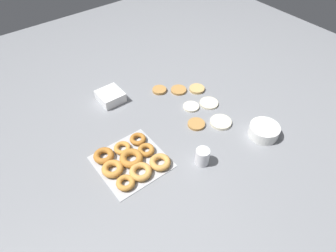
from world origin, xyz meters
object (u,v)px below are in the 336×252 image
(pancake_1, at_px, (221,122))
(container_stack, at_px, (111,96))
(pancake_0, at_px, (179,90))
(paper_cup, at_px, (202,157))
(pancake_5, at_px, (159,90))
(donut_tray, at_px, (131,161))
(pancake_6, at_px, (197,89))
(batter_bowl, at_px, (264,131))
(pancake_4, at_px, (191,107))
(pancake_2, at_px, (209,103))
(pancake_3, at_px, (196,124))

(pancake_1, relative_size, container_stack, 0.82)
(pancake_0, xyz_separation_m, paper_cup, (0.48, -0.25, 0.03))
(container_stack, bearing_deg, paper_cup, 9.35)
(pancake_5, height_order, donut_tray, donut_tray)
(pancake_5, bearing_deg, pancake_6, 55.09)
(pancake_6, bearing_deg, batter_bowl, 2.37)
(pancake_4, distance_m, paper_cup, 0.39)
(container_stack, bearing_deg, pancake_2, 48.83)
(pancake_2, distance_m, batter_bowl, 0.35)
(pancake_1, height_order, container_stack, container_stack)
(pancake_1, xyz_separation_m, batter_bowl, (0.19, 0.11, 0.02))
(pancake_3, height_order, paper_cup, paper_cup)
(pancake_0, height_order, paper_cup, paper_cup)
(pancake_5, bearing_deg, pancake_4, 12.98)
(pancake_0, relative_size, container_stack, 0.67)
(pancake_3, height_order, batter_bowl, batter_bowl)
(pancake_0, relative_size, pancake_1, 0.81)
(paper_cup, bearing_deg, pancake_4, 146.49)
(pancake_0, height_order, container_stack, container_stack)
(pancake_6, height_order, container_stack, container_stack)
(pancake_6, bearing_deg, pancake_5, -124.91)
(pancake_0, relative_size, pancake_2, 0.87)
(container_stack, bearing_deg, pancake_6, 62.99)
(pancake_4, distance_m, batter_bowl, 0.41)
(batter_bowl, bearing_deg, pancake_5, -161.57)
(pancake_5, bearing_deg, container_stack, -110.89)
(paper_cup, bearing_deg, pancake_0, 152.31)
(pancake_1, height_order, pancake_4, pancake_1)
(pancake_0, bearing_deg, donut_tray, -61.24)
(pancake_1, distance_m, pancake_5, 0.43)
(pancake_1, bearing_deg, pancake_2, 158.95)
(pancake_0, height_order, batter_bowl, batter_bowl)
(pancake_2, distance_m, paper_cup, 0.42)
(pancake_3, xyz_separation_m, container_stack, (-0.45, -0.25, 0.02))
(pancake_1, xyz_separation_m, container_stack, (-0.52, -0.36, 0.02))
(paper_cup, bearing_deg, pancake_1, 117.37)
(pancake_5, bearing_deg, pancake_1, 12.60)
(pancake_4, height_order, batter_bowl, batter_bowl)
(donut_tray, bearing_deg, pancake_6, 110.23)
(batter_bowl, bearing_deg, pancake_3, -139.76)
(batter_bowl, bearing_deg, pancake_1, -150.22)
(pancake_5, xyz_separation_m, paper_cup, (0.55, -0.16, 0.03))
(pancake_4, bearing_deg, pancake_1, 12.16)
(pancake_0, height_order, pancake_3, same)
(pancake_6, xyz_separation_m, paper_cup, (0.42, -0.34, 0.03))
(pancake_3, relative_size, donut_tray, 0.30)
(pancake_3, relative_size, pancake_5, 1.10)
(pancake_6, distance_m, donut_tray, 0.64)
(batter_bowl, relative_size, paper_cup, 1.80)
(pancake_2, xyz_separation_m, pancake_5, (-0.26, -0.15, 0.00))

